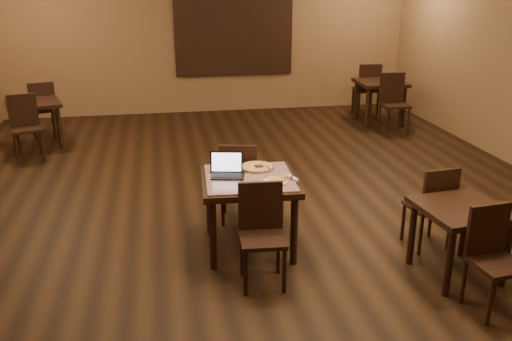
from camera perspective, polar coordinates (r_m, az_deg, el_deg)
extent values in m
plane|color=black|center=(6.52, -0.36, -3.77)|extent=(10.00, 10.00, 0.00)
cube|color=#845F43|center=(11.00, -5.02, 13.90)|extent=(8.00, 0.02, 3.00)
cube|color=#22587E|center=(11.02, -2.34, 14.23)|extent=(2.20, 0.04, 1.50)
cube|color=black|center=(10.99, -2.32, 14.22)|extent=(2.34, 0.02, 1.64)
cylinder|color=black|center=(5.05, -4.54, -6.74)|extent=(0.07, 0.07, 0.71)
cylinder|color=black|center=(5.74, -4.92, -3.38)|extent=(0.07, 0.07, 0.71)
cylinder|color=black|center=(5.13, 4.02, -6.27)|extent=(0.07, 0.07, 0.71)
cylinder|color=black|center=(5.81, 2.60, -3.02)|extent=(0.07, 0.07, 0.71)
cube|color=black|center=(5.27, -0.73, -1.14)|extent=(0.97, 0.97, 0.06)
cube|color=#183CA1|center=(5.26, -0.73, -0.79)|extent=(0.88, 0.88, 0.02)
cylinder|color=black|center=(4.70, -1.12, -10.78)|extent=(0.04, 0.04, 0.42)
cylinder|color=black|center=(5.00, -1.49, -8.83)|extent=(0.04, 0.04, 0.42)
cylinder|color=black|center=(4.74, 3.01, -10.53)|extent=(0.04, 0.04, 0.42)
cylinder|color=black|center=(5.03, 2.38, -8.62)|extent=(0.04, 0.04, 0.42)
cube|color=black|center=(4.76, 0.70, -7.26)|extent=(0.42, 0.42, 0.04)
cube|color=black|center=(4.81, 0.45, -3.72)|extent=(0.40, 0.06, 0.45)
cylinder|color=black|center=(6.26, -0.17, -2.65)|extent=(0.04, 0.04, 0.43)
cylinder|color=black|center=(5.94, -0.19, -3.92)|extent=(0.04, 0.04, 0.43)
cylinder|color=black|center=(6.27, -3.34, -2.65)|extent=(0.04, 0.04, 0.43)
cylinder|color=black|center=(5.95, -3.53, -3.91)|extent=(0.04, 0.04, 0.43)
cube|color=black|center=(6.02, -1.83, -1.20)|extent=(0.47, 0.47, 0.04)
cube|color=black|center=(5.76, -1.91, 0.47)|extent=(0.40, 0.11, 0.46)
cube|color=black|center=(5.27, -2.96, -0.57)|extent=(0.36, 0.28, 0.02)
cube|color=black|center=(5.34, -3.14, 0.88)|extent=(0.32, 0.11, 0.21)
cube|color=silver|center=(5.34, -3.13, 0.89)|extent=(0.29, 0.09, 0.18)
cylinder|color=white|center=(5.13, 2.03, -1.17)|extent=(0.23, 0.23, 0.01)
cylinder|color=silver|center=(5.50, 0.09, 0.27)|extent=(0.36, 0.36, 0.01)
cylinder|color=beige|center=(5.49, 0.09, 0.38)|extent=(0.32, 0.32, 0.02)
torus|color=#CF8742|center=(5.49, 0.09, 0.42)|extent=(0.33, 0.33, 0.02)
cube|color=silver|center=(5.48, 0.33, 0.44)|extent=(0.11, 0.22, 0.01)
cylinder|color=white|center=(5.20, 3.88, -0.77)|extent=(0.09, 0.16, 0.03)
cylinder|color=#AF1539|center=(5.20, 3.88, -0.77)|extent=(0.05, 0.04, 0.04)
cylinder|color=black|center=(9.99, 11.65, 6.45)|extent=(0.07, 0.07, 0.75)
cylinder|color=black|center=(10.62, 10.45, 7.30)|extent=(0.07, 0.07, 0.75)
cylinder|color=black|center=(10.24, 15.26, 6.48)|extent=(0.07, 0.07, 0.75)
cylinder|color=black|center=(10.85, 13.88, 7.31)|extent=(0.07, 0.07, 0.75)
cube|color=black|center=(10.34, 12.97, 8.99)|extent=(0.88, 0.88, 0.06)
cylinder|color=black|center=(9.60, 13.64, 4.91)|extent=(0.04, 0.04, 0.48)
cylinder|color=black|center=(9.94, 12.85, 5.48)|extent=(0.04, 0.04, 0.48)
cylinder|color=black|center=(9.74, 15.74, 4.94)|extent=(0.04, 0.04, 0.48)
cylinder|color=black|center=(10.08, 14.89, 5.50)|extent=(0.04, 0.04, 0.48)
cube|color=black|center=(9.78, 14.41, 6.69)|extent=(0.46, 0.46, 0.04)
cube|color=black|center=(9.91, 14.11, 8.51)|extent=(0.45, 0.06, 0.51)
cylinder|color=black|center=(11.31, 12.00, 7.23)|extent=(0.04, 0.04, 0.48)
cylinder|color=black|center=(10.96, 12.67, 6.79)|extent=(0.04, 0.04, 0.48)
cylinder|color=black|center=(11.19, 10.15, 7.22)|extent=(0.04, 0.04, 0.48)
cylinder|color=black|center=(10.83, 10.76, 6.78)|extent=(0.04, 0.04, 0.48)
cube|color=black|center=(11.02, 11.49, 8.33)|extent=(0.46, 0.46, 0.04)
cube|color=black|center=(10.78, 11.93, 9.54)|extent=(0.45, 0.06, 0.51)
cylinder|color=black|center=(9.06, -23.92, 3.64)|extent=(0.07, 0.07, 0.70)
cylinder|color=black|center=(9.68, -24.21, 4.53)|extent=(0.07, 0.07, 0.70)
cylinder|color=black|center=(9.11, -19.97, 4.23)|extent=(0.07, 0.07, 0.70)
cylinder|color=black|center=(9.72, -20.50, 5.09)|extent=(0.07, 0.07, 0.70)
cube|color=black|center=(9.31, -22.44, 6.53)|extent=(0.99, 0.99, 0.06)
cylinder|color=black|center=(8.63, -23.87, 2.02)|extent=(0.04, 0.04, 0.45)
cylinder|color=black|center=(8.98, -24.05, 2.62)|extent=(0.04, 0.04, 0.45)
cylinder|color=black|center=(8.66, -21.54, 2.37)|extent=(0.04, 0.04, 0.45)
cylinder|color=black|center=(9.00, -21.80, 2.96)|extent=(0.04, 0.04, 0.45)
cube|color=black|center=(8.75, -23.02, 4.01)|extent=(0.52, 0.52, 0.04)
cube|color=black|center=(8.88, -23.36, 5.89)|extent=(0.41, 0.16, 0.47)
cylinder|color=black|center=(10.22, -20.51, 5.01)|extent=(0.04, 0.04, 0.45)
cylinder|color=black|center=(9.87, -20.24, 4.56)|extent=(0.04, 0.04, 0.45)
cylinder|color=black|center=(10.19, -22.49, 4.71)|extent=(0.04, 0.04, 0.45)
cylinder|color=black|center=(9.84, -22.28, 4.25)|extent=(0.04, 0.04, 0.45)
cube|color=black|center=(9.97, -21.55, 5.98)|extent=(0.52, 0.52, 0.04)
cube|color=black|center=(9.74, -21.61, 7.23)|extent=(0.41, 0.16, 0.47)
cylinder|color=black|center=(4.92, 19.67, -9.09)|extent=(0.06, 0.06, 0.64)
cylinder|color=black|center=(5.34, 16.10, -6.34)|extent=(0.06, 0.06, 0.64)
cylinder|color=black|center=(5.26, 24.88, -7.89)|extent=(0.06, 0.06, 0.64)
cylinder|color=black|center=(5.66, 21.12, -5.43)|extent=(0.06, 0.06, 0.64)
cube|color=black|center=(5.15, 20.88, -3.83)|extent=(0.80, 0.80, 0.05)
cylinder|color=black|center=(4.71, 23.42, -12.65)|extent=(0.04, 0.04, 0.41)
cylinder|color=black|center=(4.92, 21.04, -10.84)|extent=(0.04, 0.04, 0.41)
cylinder|color=black|center=(5.11, 24.01, -10.08)|extent=(0.04, 0.04, 0.41)
cube|color=black|center=(4.81, 24.10, -9.02)|extent=(0.42, 0.42, 0.04)
cube|color=black|center=(4.82, 23.20, -5.66)|extent=(0.38, 0.08, 0.44)
cylinder|color=black|center=(6.00, 17.90, -4.81)|extent=(0.04, 0.04, 0.41)
cylinder|color=black|center=(5.76, 19.68, -6.07)|extent=(0.04, 0.04, 0.41)
cylinder|color=black|center=(5.83, 15.22, -5.26)|extent=(0.04, 0.04, 0.41)
cylinder|color=black|center=(5.59, 16.93, -6.58)|extent=(0.04, 0.04, 0.41)
cube|color=black|center=(5.70, 17.66, -3.64)|extent=(0.42, 0.42, 0.04)
cube|color=black|center=(5.49, 18.89, -2.05)|extent=(0.38, 0.08, 0.44)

